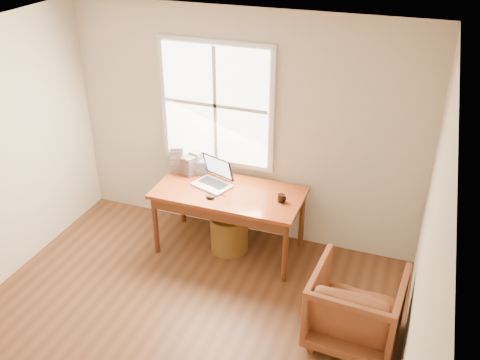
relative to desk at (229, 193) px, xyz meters
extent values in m
cube|color=white|center=(0.00, -1.80, 1.88)|extent=(4.00, 4.50, 0.02)
cube|color=beige|center=(0.00, 0.46, 0.57)|extent=(4.00, 0.02, 2.60)
cube|color=beige|center=(2.01, -1.80, 0.57)|extent=(0.02, 4.50, 2.60)
cube|color=silver|center=(-0.30, 0.42, 0.82)|extent=(1.32, 0.05, 1.42)
cube|color=white|center=(-0.30, 0.39, 0.82)|extent=(1.20, 0.02, 1.30)
cube|color=silver|center=(-0.30, 0.38, 0.82)|extent=(0.04, 0.02, 1.30)
cube|color=silver|center=(-0.30, 0.38, 0.82)|extent=(1.20, 0.02, 0.04)
cube|color=brown|center=(0.00, 0.00, 0.00)|extent=(1.60, 0.80, 0.04)
imported|color=brown|center=(1.55, -0.90, -0.37)|extent=(0.82, 0.84, 0.72)
cylinder|color=brown|center=(0.00, 0.00, -0.52)|extent=(0.45, 0.45, 0.42)
ellipsoid|color=black|center=(-0.13, -0.21, 0.04)|extent=(0.11, 0.07, 0.03)
cylinder|color=black|center=(0.59, -0.02, 0.06)|extent=(0.10, 0.10, 0.09)
cube|color=#B1B5BD|center=(-0.52, 0.31, 0.15)|extent=(0.15, 0.14, 0.25)
cube|color=#2A2B2F|center=(-0.57, 0.21, 0.13)|extent=(0.18, 0.17, 0.22)
cube|color=#ACABB9|center=(-0.72, 0.22, 0.18)|extent=(0.18, 0.17, 0.32)
cube|color=#AFB6BB|center=(-0.45, 0.28, 0.10)|extent=(0.16, 0.15, 0.16)
camera|label=1|loc=(1.83, -4.64, 2.87)|focal=40.00mm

